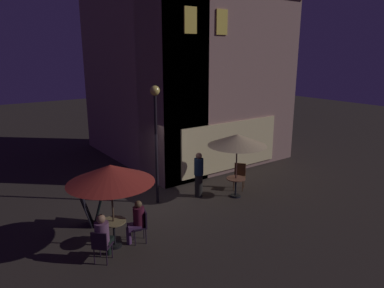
{
  "coord_description": "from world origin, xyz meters",
  "views": [
    {
      "loc": [
        -5.73,
        -10.33,
        5.21
      ],
      "look_at": [
        1.34,
        -0.47,
        2.05
      ],
      "focal_mm": 33.13,
      "sensor_mm": 36.0,
      "label": 1
    }
  ],
  "objects_px": {
    "cafe_table_1": "(236,183)",
    "patron_seated_0": "(137,219)",
    "patio_umbrella_1": "(237,140)",
    "cafe_chair_0": "(142,223)",
    "patron_seated_1": "(103,234)",
    "cafe_chair_2": "(240,174)",
    "patron_standing_2": "(199,175)",
    "cafe_chair_1": "(101,244)",
    "street_lamp_near_corner": "(156,122)",
    "cafe_table_0": "(114,229)",
    "patio_umbrella_0": "(111,174)",
    "menu_sandwich_board": "(93,209)"
  },
  "relations": [
    {
      "from": "cafe_table_0",
      "to": "cafe_chair_0",
      "type": "distance_m",
      "value": 0.78
    },
    {
      "from": "street_lamp_near_corner",
      "to": "cafe_chair_0",
      "type": "height_order",
      "value": "street_lamp_near_corner"
    },
    {
      "from": "cafe_chair_2",
      "to": "patio_umbrella_1",
      "type": "bearing_deg",
      "value": -0.0
    },
    {
      "from": "patio_umbrella_0",
      "to": "cafe_chair_0",
      "type": "distance_m",
      "value": 1.73
    },
    {
      "from": "street_lamp_near_corner",
      "to": "cafe_chair_1",
      "type": "bearing_deg",
      "value": -141.57
    },
    {
      "from": "cafe_chair_2",
      "to": "patron_standing_2",
      "type": "xyz_separation_m",
      "value": [
        -1.77,
        0.29,
        0.25
      ]
    },
    {
      "from": "menu_sandwich_board",
      "to": "cafe_chair_2",
      "type": "bearing_deg",
      "value": 17.73
    },
    {
      "from": "cafe_table_1",
      "to": "cafe_chair_2",
      "type": "distance_m",
      "value": 0.84
    },
    {
      "from": "cafe_table_1",
      "to": "patron_seated_1",
      "type": "relative_size",
      "value": 0.56
    },
    {
      "from": "patio_umbrella_1",
      "to": "cafe_chair_0",
      "type": "height_order",
      "value": "patio_umbrella_1"
    },
    {
      "from": "cafe_chair_2",
      "to": "patron_standing_2",
      "type": "relative_size",
      "value": 0.6
    },
    {
      "from": "street_lamp_near_corner",
      "to": "patron_seated_0",
      "type": "relative_size",
      "value": 3.31
    },
    {
      "from": "patio_umbrella_1",
      "to": "cafe_chair_1",
      "type": "distance_m",
      "value": 6.02
    },
    {
      "from": "cafe_chair_1",
      "to": "patio_umbrella_1",
      "type": "bearing_deg",
      "value": -31.58
    },
    {
      "from": "patron_seated_0",
      "to": "cafe_chair_0",
      "type": "bearing_deg",
      "value": 180.0
    },
    {
      "from": "cafe_table_0",
      "to": "cafe_chair_2",
      "type": "relative_size",
      "value": 0.76
    },
    {
      "from": "cafe_chair_2",
      "to": "cafe_chair_1",
      "type": "bearing_deg",
      "value": -22.43
    },
    {
      "from": "cafe_table_1",
      "to": "patron_seated_0",
      "type": "xyz_separation_m",
      "value": [
        -4.47,
        -0.83,
        0.19
      ]
    },
    {
      "from": "cafe_chair_1",
      "to": "patron_seated_1",
      "type": "bearing_deg",
      "value": 0.0
    },
    {
      "from": "cafe_chair_1",
      "to": "cafe_chair_2",
      "type": "xyz_separation_m",
      "value": [
        6.34,
        1.72,
        0.07
      ]
    },
    {
      "from": "patron_standing_2",
      "to": "patio_umbrella_1",
      "type": "bearing_deg",
      "value": -33.9
    },
    {
      "from": "cafe_chair_2",
      "to": "patio_umbrella_0",
      "type": "bearing_deg",
      "value": -26.24
    },
    {
      "from": "patio_umbrella_1",
      "to": "cafe_chair_2",
      "type": "xyz_separation_m",
      "value": [
        0.66,
        0.51,
        -1.55
      ]
    },
    {
      "from": "menu_sandwich_board",
      "to": "cafe_chair_2",
      "type": "distance_m",
      "value": 5.77
    },
    {
      "from": "cafe_chair_1",
      "to": "menu_sandwich_board",
      "type": "bearing_deg",
      "value": 31.26
    },
    {
      "from": "cafe_table_0",
      "to": "street_lamp_near_corner",
      "type": "bearing_deg",
      "value": 37.05
    },
    {
      "from": "cafe_chair_2",
      "to": "street_lamp_near_corner",
      "type": "bearing_deg",
      "value": -49.49
    },
    {
      "from": "menu_sandwich_board",
      "to": "cafe_table_1",
      "type": "bearing_deg",
      "value": 11.54
    },
    {
      "from": "patron_seated_0",
      "to": "patron_standing_2",
      "type": "relative_size",
      "value": 0.74
    },
    {
      "from": "cafe_table_0",
      "to": "patio_umbrella_1",
      "type": "bearing_deg",
      "value": 7.23
    },
    {
      "from": "patron_seated_0",
      "to": "patio_umbrella_0",
      "type": "bearing_deg",
      "value": 0.0
    },
    {
      "from": "patron_standing_2",
      "to": "patron_seated_0",
      "type": "bearing_deg",
      "value": -151.99
    },
    {
      "from": "cafe_chair_2",
      "to": "patron_seated_0",
      "type": "distance_m",
      "value": 5.3
    },
    {
      "from": "cafe_chair_1",
      "to": "patron_standing_2",
      "type": "relative_size",
      "value": 0.53
    },
    {
      "from": "patio_umbrella_1",
      "to": "patio_umbrella_0",
      "type": "bearing_deg",
      "value": -172.77
    },
    {
      "from": "cafe_table_0",
      "to": "cafe_chair_0",
      "type": "xyz_separation_m",
      "value": [
        0.75,
        -0.22,
        0.03
      ]
    },
    {
      "from": "cafe_chair_0",
      "to": "patron_seated_1",
      "type": "xyz_separation_m",
      "value": [
        -1.24,
        -0.25,
        0.17
      ]
    },
    {
      "from": "street_lamp_near_corner",
      "to": "patron_seated_0",
      "type": "bearing_deg",
      "value": -132.11
    },
    {
      "from": "patron_standing_2",
      "to": "cafe_chair_1",
      "type": "bearing_deg",
      "value": -154.1
    },
    {
      "from": "cafe_table_0",
      "to": "cafe_chair_1",
      "type": "relative_size",
      "value": 0.85
    },
    {
      "from": "patio_umbrella_1",
      "to": "cafe_chair_1",
      "type": "height_order",
      "value": "patio_umbrella_1"
    },
    {
      "from": "street_lamp_near_corner",
      "to": "cafe_table_0",
      "type": "distance_m",
      "value": 3.89
    },
    {
      "from": "cafe_table_1",
      "to": "cafe_chair_1",
      "type": "relative_size",
      "value": 0.81
    },
    {
      "from": "patio_umbrella_1",
      "to": "cafe_chair_2",
      "type": "relative_size",
      "value": 2.36
    },
    {
      "from": "cafe_table_1",
      "to": "patron_standing_2",
      "type": "relative_size",
      "value": 0.43
    },
    {
      "from": "patron_seated_1",
      "to": "cafe_chair_0",
      "type": "bearing_deg",
      "value": -32.45
    },
    {
      "from": "patio_umbrella_0",
      "to": "patron_seated_1",
      "type": "bearing_deg",
      "value": -136.38
    },
    {
      "from": "menu_sandwich_board",
      "to": "cafe_table_0",
      "type": "xyz_separation_m",
      "value": [
        0.02,
        -1.57,
        0.03
      ]
    },
    {
      "from": "cafe_table_1",
      "to": "cafe_chair_2",
      "type": "height_order",
      "value": "cafe_chair_2"
    },
    {
      "from": "cafe_table_0",
      "to": "patron_standing_2",
      "type": "bearing_deg",
      "value": 20.03
    }
  ]
}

